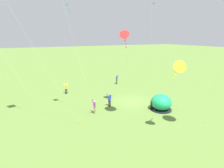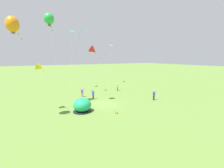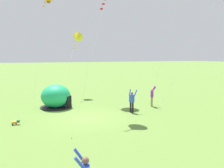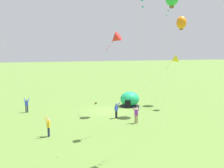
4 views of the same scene
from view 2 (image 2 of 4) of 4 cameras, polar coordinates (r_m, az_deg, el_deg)
The scene contains 14 objects.
ground_plane at distance 26.64m, azimuth -3.90°, elevation -7.69°, with size 300.00×300.00×0.00m, color olive.
popup_tent at distance 23.31m, azimuth -11.25°, elevation -7.91°, with size 2.81×2.81×2.10m.
toddler_crawling at distance 22.45m, azimuth 1.68°, elevation -10.63°, with size 0.27×0.55×0.32m.
person_near_tent at distance 31.75m, azimuth -11.29°, elevation -3.09°, with size 0.72×0.64×1.89m.
person_arms_raised at distance 29.87m, azimuth 15.67°, elevation -4.10°, with size 0.68×0.54×1.89m.
person_with_toddler at distance 36.96m, azimuth 2.09°, elevation -1.05°, with size 0.61×0.71×1.89m.
person_center_field at distance 29.70m, azimuth -7.23°, elevation -3.88°, with size 0.72×0.67×1.89m.
kite_orange at distance 21.90m, azimuth -33.72°, elevation 18.39°, with size 3.39×2.96×12.82m.
kite_cyan at distance 39.97m, azimuth -15.02°, elevation 18.38°, with size 3.30×7.14×14.96m.
kite_green at distance 27.33m, azimuth -22.89°, elevation 21.94°, with size 1.55×3.01×14.96m.
kite_teal at distance 34.24m, azimuth -12.05°, elevation 18.14°, with size 2.43×3.04×14.05m.
kite_red at distance 26.86m, azimuth -7.13°, elevation 12.56°, with size 5.51×4.84×10.16m.
kite_pink at distance 47.86m, azimuth -0.45°, elevation 14.15°, with size 5.09×6.43×12.24m.
kite_yellow at distance 24.39m, azimuth -25.72°, elevation 5.67°, with size 6.61×4.23×7.35m.
Camera 2 is at (-11.07, -22.83, 8.10)m, focal length 24.00 mm.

